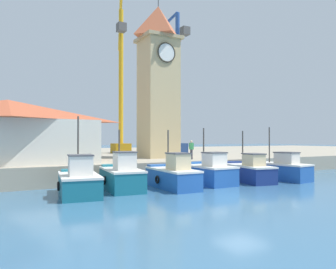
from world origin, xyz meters
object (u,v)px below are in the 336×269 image
at_px(fishing_boat_left_inner, 173,176).
at_px(clock_tower, 158,77).
at_px(port_crane_far, 121,95).
at_px(warehouse_left, 7,131).
at_px(fishing_boat_left_outer, 122,176).
at_px(fishing_boat_mid_right, 277,169).
at_px(fishing_boat_center, 248,171).
at_px(fishing_boat_mid_left, 208,173).
at_px(port_crane_near, 177,98).
at_px(dock_worker_near_tower, 191,149).
at_px(fishing_boat_far_left, 79,182).

bearing_deg(fishing_boat_left_inner, clock_tower, 68.48).
bearing_deg(port_crane_far, warehouse_left, -136.71).
bearing_deg(fishing_boat_left_outer, fishing_boat_mid_right, -3.90).
height_order(fishing_boat_left_inner, fishing_boat_center, fishing_boat_center).
xyz_separation_m(clock_tower, port_crane_far, (0.29, 10.81, -0.34)).
distance_m(fishing_boat_mid_left, port_crane_near, 20.80).
bearing_deg(dock_worker_near_tower, clock_tower, 108.60).
relative_size(port_crane_near, port_crane_far, 0.95).
xyz_separation_m(fishing_boat_mid_right, port_crane_far, (-5.38, 19.95, 7.83)).
xyz_separation_m(fishing_boat_mid_left, warehouse_left, (-12.27, 7.22, 2.91)).
xyz_separation_m(port_crane_near, dock_worker_near_tower, (-6.01, -12.81, -6.12)).
xyz_separation_m(fishing_boat_mid_right, warehouse_left, (-18.44, 7.65, 2.93)).
distance_m(fishing_boat_left_outer, fishing_boat_left_inner, 3.23).
relative_size(fishing_boat_center, fishing_boat_mid_right, 0.94).
height_order(clock_tower, dock_worker_near_tower, clock_tower).
height_order(fishing_boat_mid_right, warehouse_left, warehouse_left).
distance_m(fishing_boat_left_outer, fishing_boat_center, 9.58).
distance_m(fishing_boat_far_left, fishing_boat_mid_right, 15.18).
bearing_deg(port_crane_near, fishing_boat_mid_left, -113.67).
height_order(clock_tower, warehouse_left, clock_tower).
bearing_deg(port_crane_near, clock_tower, -128.83).
xyz_separation_m(fishing_boat_far_left, port_crane_far, (9.80, 19.89, 7.83)).
bearing_deg(fishing_boat_center, fishing_boat_left_inner, -178.23).
distance_m(fishing_boat_left_inner, dock_worker_near_tower, 7.43).
xyz_separation_m(fishing_boat_far_left, warehouse_left, (-3.26, 7.59, 2.93)).
xyz_separation_m(fishing_boat_left_inner, fishing_boat_center, (6.45, 0.20, -0.04)).
bearing_deg(fishing_boat_far_left, fishing_boat_left_inner, -1.03).
bearing_deg(warehouse_left, port_crane_far, 43.29).
relative_size(fishing_boat_left_outer, warehouse_left, 0.38).
bearing_deg(fishing_boat_mid_left, dock_worker_near_tower, 70.32).
xyz_separation_m(fishing_boat_mid_right, clock_tower, (-5.67, 9.14, 8.17)).
distance_m(fishing_boat_far_left, fishing_boat_center, 12.34).
bearing_deg(fishing_boat_mid_left, clock_tower, 86.71).
height_order(fishing_boat_mid_right, dock_worker_near_tower, fishing_boat_mid_right).
bearing_deg(fishing_boat_mid_right, warehouse_left, 157.46).
bearing_deg(fishing_boat_far_left, fishing_boat_mid_right, -0.26).
relative_size(fishing_boat_mid_left, port_crane_far, 0.22).
xyz_separation_m(fishing_boat_left_outer, clock_tower, (6.73, 8.30, 8.12)).
bearing_deg(fishing_boat_far_left, fishing_boat_mid_left, 2.32).
bearing_deg(port_crane_far, dock_worker_near_tower, -86.16).
relative_size(fishing_boat_far_left, fishing_boat_left_inner, 0.97).
bearing_deg(fishing_boat_mid_left, port_crane_far, 87.68).
distance_m(port_crane_near, dock_worker_near_tower, 15.42).
distance_m(fishing_boat_far_left, fishing_boat_left_outer, 2.89).
bearing_deg(port_crane_near, fishing_boat_far_left, -132.82).
bearing_deg(warehouse_left, clock_tower, 6.63).
relative_size(fishing_boat_mid_right, port_crane_near, 0.30).
bearing_deg(clock_tower, fishing_boat_mid_left, -93.29).
xyz_separation_m(fishing_boat_left_inner, port_crane_far, (3.91, 19.99, 7.82)).
bearing_deg(port_crane_far, fishing_boat_left_outer, -110.16).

